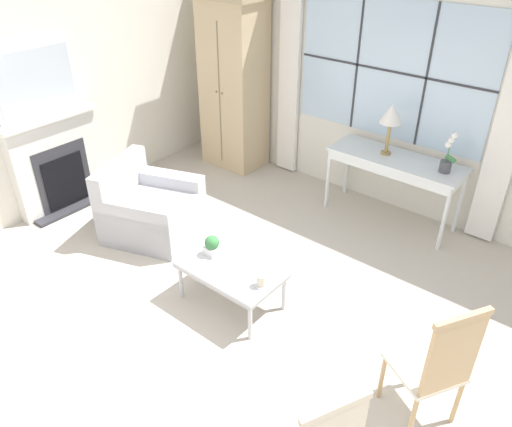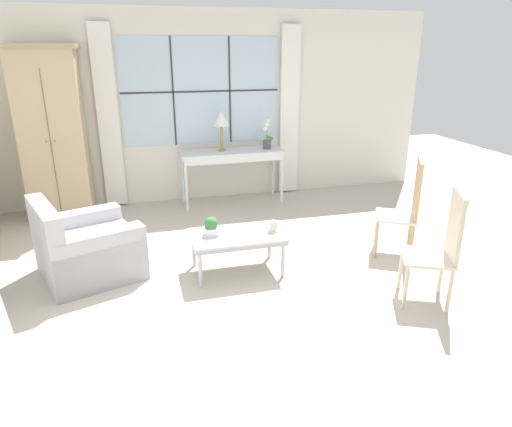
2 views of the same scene
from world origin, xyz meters
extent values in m
plane|color=#BCB2A3|center=(0.00, 0.00, 0.00)|extent=(14.00, 14.00, 0.00)
cube|color=silver|center=(0.00, 3.03, 1.40)|extent=(7.20, 0.06, 2.80)
cube|color=silver|center=(0.00, 3.00, 1.65)|extent=(2.34, 0.01, 1.54)
cube|color=#2D2D33|center=(-0.42, 2.99, 1.65)|extent=(0.02, 0.02, 1.54)
cube|color=#2D2D33|center=(0.42, 2.99, 1.65)|extent=(0.02, 0.02, 1.54)
cube|color=#2D2D33|center=(0.00, 2.99, 1.65)|extent=(2.34, 0.02, 0.02)
cube|color=white|center=(-1.36, 2.95, 1.30)|extent=(0.30, 0.06, 2.57)
cube|color=white|center=(1.36, 2.95, 1.30)|extent=(0.30, 0.06, 2.57)
cube|color=tan|center=(-2.07, 2.66, 1.12)|extent=(0.81, 0.57, 2.25)
cube|color=tan|center=(-2.07, 2.66, 2.28)|extent=(0.89, 0.63, 0.06)
cube|color=#74644C|center=(-2.07, 2.37, 1.08)|extent=(0.01, 0.01, 1.89)
sphere|color=#997F4C|center=(-2.12, 2.37, 1.12)|extent=(0.03, 0.03, 0.03)
sphere|color=#997F4C|center=(-2.02, 2.37, 1.12)|extent=(0.03, 0.03, 0.03)
cube|color=silver|center=(0.37, 2.67, 0.79)|extent=(1.53, 0.54, 0.03)
cube|color=silver|center=(0.37, 2.67, 0.73)|extent=(1.47, 0.52, 0.10)
cylinder|color=silver|center=(-0.36, 2.44, 0.39)|extent=(0.04, 0.04, 0.78)
cylinder|color=silver|center=(1.09, 2.44, 0.39)|extent=(0.04, 0.04, 0.78)
cylinder|color=silver|center=(-0.36, 2.90, 0.39)|extent=(0.04, 0.04, 0.78)
cylinder|color=silver|center=(1.09, 2.90, 0.39)|extent=(0.04, 0.04, 0.78)
cylinder|color=#9E7F47|center=(0.22, 2.69, 0.82)|extent=(0.12, 0.12, 0.02)
cylinder|color=#9E7F47|center=(0.22, 2.69, 1.01)|extent=(0.04, 0.04, 0.35)
cone|color=white|center=(0.22, 2.69, 1.29)|extent=(0.25, 0.25, 0.22)
cylinder|color=#4C4C51|center=(0.92, 2.67, 0.87)|extent=(0.12, 0.12, 0.13)
cylinder|color=#38753D|center=(0.92, 2.67, 1.10)|extent=(0.01, 0.01, 0.33)
cube|color=#38753D|center=(0.95, 2.67, 0.97)|extent=(0.12, 0.02, 0.08)
sphere|color=white|center=(0.89, 2.68, 1.11)|extent=(0.07, 0.07, 0.07)
sphere|color=white|center=(0.92, 2.68, 1.17)|extent=(0.07, 0.07, 0.07)
sphere|color=white|center=(0.94, 2.68, 1.23)|extent=(0.07, 0.07, 0.07)
cube|color=#B2B2B7|center=(-1.58, 0.69, 0.23)|extent=(1.18, 1.18, 0.45)
cube|color=#B2B2B7|center=(-1.93, 0.56, 0.65)|extent=(0.47, 0.92, 0.39)
cube|color=#B2B2B7|center=(-1.70, 1.03, 0.30)|extent=(0.93, 0.50, 0.59)
cube|color=#B2B2B7|center=(-1.45, 0.35, 0.30)|extent=(0.93, 0.50, 0.59)
cube|color=beige|center=(1.77, 0.34, 0.45)|extent=(0.60, 0.60, 0.03)
cube|color=tan|center=(1.94, 0.24, 0.77)|extent=(0.23, 0.37, 0.61)
cube|color=tan|center=(1.94, 0.24, 1.10)|extent=(0.25, 0.39, 0.05)
cylinder|color=tan|center=(1.51, 0.27, 0.22)|extent=(0.04, 0.04, 0.44)
cylinder|color=tan|center=(1.70, 0.60, 0.22)|extent=(0.04, 0.04, 0.44)
cylinder|color=tan|center=(1.84, 0.08, 0.22)|extent=(0.04, 0.04, 0.44)
cylinder|color=tan|center=(2.03, 0.41, 0.22)|extent=(0.04, 0.04, 0.44)
cube|color=beige|center=(1.48, -0.68, 0.44)|extent=(0.58, 0.58, 0.03)
cube|color=beige|center=(1.66, -0.76, 0.75)|extent=(0.20, 0.38, 0.58)
cube|color=beige|center=(1.66, -0.76, 1.06)|extent=(0.22, 0.41, 0.05)
cylinder|color=beige|center=(1.23, -0.77, 0.21)|extent=(0.04, 0.04, 0.43)
cylinder|color=beige|center=(1.39, -0.43, 0.21)|extent=(0.04, 0.04, 0.43)
cylinder|color=beige|center=(1.57, -0.93, 0.21)|extent=(0.04, 0.04, 0.43)
cylinder|color=beige|center=(1.73, -0.59, 0.21)|extent=(0.04, 0.04, 0.43)
cube|color=#BCBCC1|center=(-0.08, 0.35, 0.42)|extent=(0.96, 0.59, 0.03)
cube|color=#A0A0A4|center=(-0.08, 0.35, 0.39)|extent=(0.94, 0.58, 0.04)
cylinder|color=#BCBCC1|center=(-0.51, 0.10, 0.20)|extent=(0.04, 0.04, 0.41)
cylinder|color=#BCBCC1|center=(0.35, 0.10, 0.20)|extent=(0.04, 0.04, 0.41)
cylinder|color=#BCBCC1|center=(-0.51, 0.59, 0.20)|extent=(0.04, 0.04, 0.41)
cylinder|color=#BCBCC1|center=(0.35, 0.59, 0.20)|extent=(0.04, 0.04, 0.41)
cube|color=white|center=(-0.34, 0.38, 0.48)|extent=(0.13, 0.13, 0.09)
sphere|color=#38753D|center=(-0.34, 0.38, 0.57)|extent=(0.14, 0.14, 0.14)
cylinder|color=silver|center=(0.31, 0.32, 0.44)|extent=(0.12, 0.12, 0.01)
cylinder|color=beige|center=(0.31, 0.32, 0.50)|extent=(0.09, 0.09, 0.10)
cylinder|color=black|center=(0.31, 0.32, 0.56)|extent=(0.00, 0.00, 0.01)
camera|label=1|loc=(2.38, -2.29, 3.25)|focal=35.00mm
camera|label=2|loc=(-1.02, -3.94, 2.26)|focal=32.00mm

